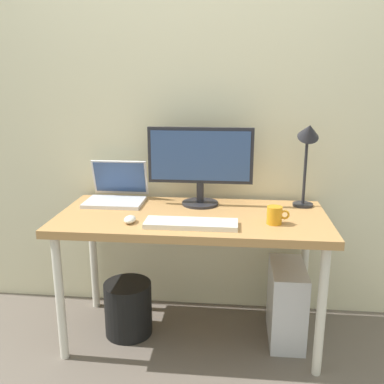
{
  "coord_description": "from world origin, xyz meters",
  "views": [
    {
      "loc": [
        0.21,
        -2.08,
        1.38
      ],
      "look_at": [
        0.0,
        0.0,
        0.82
      ],
      "focal_mm": 39.95,
      "sensor_mm": 36.0,
      "label": 1
    }
  ],
  "objects_px": {
    "desk_lamp": "(308,145)",
    "computer_tower": "(286,303)",
    "wastebasket": "(128,308)",
    "desk": "(192,227)",
    "monitor": "(200,161)",
    "coffee_mug": "(275,215)",
    "keyboard": "(191,224)",
    "mouse": "(130,219)",
    "laptop": "(117,191)"
  },
  "relations": [
    {
      "from": "desk_lamp",
      "to": "computer_tower",
      "type": "distance_m",
      "value": 0.85
    },
    {
      "from": "wastebasket",
      "to": "computer_tower",
      "type": "bearing_deg",
      "value": 2.63
    },
    {
      "from": "desk",
      "to": "desk_lamp",
      "type": "xyz_separation_m",
      "value": [
        0.59,
        0.19,
        0.41
      ]
    },
    {
      "from": "monitor",
      "to": "coffee_mug",
      "type": "xyz_separation_m",
      "value": [
        0.38,
        -0.29,
        -0.2
      ]
    },
    {
      "from": "desk_lamp",
      "to": "wastebasket",
      "type": "height_order",
      "value": "desk_lamp"
    },
    {
      "from": "desk_lamp",
      "to": "computer_tower",
      "type": "height_order",
      "value": "desk_lamp"
    },
    {
      "from": "keyboard",
      "to": "coffee_mug",
      "type": "distance_m",
      "value": 0.4
    },
    {
      "from": "monitor",
      "to": "keyboard",
      "type": "xyz_separation_m",
      "value": [
        -0.01,
        -0.36,
        -0.23
      ]
    },
    {
      "from": "mouse",
      "to": "laptop",
      "type": "bearing_deg",
      "value": 114.26
    },
    {
      "from": "laptop",
      "to": "wastebasket",
      "type": "xyz_separation_m",
      "value": [
        0.09,
        -0.21,
        -0.61
      ]
    },
    {
      "from": "monitor",
      "to": "keyboard",
      "type": "height_order",
      "value": "monitor"
    },
    {
      "from": "mouse",
      "to": "coffee_mug",
      "type": "relative_size",
      "value": 0.83
    },
    {
      "from": "desk_lamp",
      "to": "mouse",
      "type": "xyz_separation_m",
      "value": [
        -0.88,
        -0.34,
        -0.32
      ]
    },
    {
      "from": "desk",
      "to": "desk_lamp",
      "type": "distance_m",
      "value": 0.74
    },
    {
      "from": "mouse",
      "to": "coffee_mug",
      "type": "xyz_separation_m",
      "value": [
        0.7,
        0.05,
        0.03
      ]
    },
    {
      "from": "desk_lamp",
      "to": "monitor",
      "type": "bearing_deg",
      "value": -179.91
    },
    {
      "from": "mouse",
      "to": "coffee_mug",
      "type": "height_order",
      "value": "coffee_mug"
    },
    {
      "from": "desk_lamp",
      "to": "laptop",
      "type": "bearing_deg",
      "value": 178.98
    },
    {
      "from": "monitor",
      "to": "laptop",
      "type": "bearing_deg",
      "value": 177.66
    },
    {
      "from": "desk_lamp",
      "to": "mouse",
      "type": "distance_m",
      "value": 0.99
    },
    {
      "from": "mouse",
      "to": "computer_tower",
      "type": "height_order",
      "value": "mouse"
    },
    {
      "from": "laptop",
      "to": "computer_tower",
      "type": "relative_size",
      "value": 0.76
    },
    {
      "from": "monitor",
      "to": "desk",
      "type": "bearing_deg",
      "value": -98.13
    },
    {
      "from": "keyboard",
      "to": "desk",
      "type": "bearing_deg",
      "value": 94.38
    },
    {
      "from": "coffee_mug",
      "to": "wastebasket",
      "type": "distance_m",
      "value": 0.98
    },
    {
      "from": "monitor",
      "to": "computer_tower",
      "type": "relative_size",
      "value": 1.35
    },
    {
      "from": "desk",
      "to": "coffee_mug",
      "type": "distance_m",
      "value": 0.44
    },
    {
      "from": "monitor",
      "to": "computer_tower",
      "type": "xyz_separation_m",
      "value": [
        0.48,
        -0.15,
        -0.74
      ]
    },
    {
      "from": "desk",
      "to": "monitor",
      "type": "relative_size",
      "value": 2.42
    },
    {
      "from": "desk_lamp",
      "to": "wastebasket",
      "type": "relative_size",
      "value": 1.6
    },
    {
      "from": "monitor",
      "to": "desk_lamp",
      "type": "relative_size",
      "value": 1.19
    },
    {
      "from": "computer_tower",
      "to": "wastebasket",
      "type": "height_order",
      "value": "computer_tower"
    },
    {
      "from": "desk_lamp",
      "to": "wastebasket",
      "type": "xyz_separation_m",
      "value": [
        -0.94,
        -0.19,
        -0.9
      ]
    },
    {
      "from": "desk_lamp",
      "to": "keyboard",
      "type": "xyz_separation_m",
      "value": [
        -0.58,
        -0.36,
        -0.33
      ]
    },
    {
      "from": "desk_lamp",
      "to": "keyboard",
      "type": "bearing_deg",
      "value": -147.86
    },
    {
      "from": "desk",
      "to": "computer_tower",
      "type": "xyz_separation_m",
      "value": [
        0.51,
        0.03,
        -0.43
      ]
    },
    {
      "from": "mouse",
      "to": "wastebasket",
      "type": "height_order",
      "value": "mouse"
    },
    {
      "from": "monitor",
      "to": "wastebasket",
      "type": "distance_m",
      "value": 0.91
    },
    {
      "from": "desk",
      "to": "computer_tower",
      "type": "bearing_deg",
      "value": 3.85
    },
    {
      "from": "monitor",
      "to": "laptop",
      "type": "xyz_separation_m",
      "value": [
        -0.48,
        0.02,
        -0.19
      ]
    },
    {
      "from": "laptop",
      "to": "coffee_mug",
      "type": "xyz_separation_m",
      "value": [
        0.86,
        -0.31,
        -0.01
      ]
    },
    {
      "from": "mouse",
      "to": "monitor",
      "type": "bearing_deg",
      "value": 47.49
    },
    {
      "from": "desk",
      "to": "mouse",
      "type": "distance_m",
      "value": 0.34
    },
    {
      "from": "keyboard",
      "to": "computer_tower",
      "type": "bearing_deg",
      "value": 23.05
    },
    {
      "from": "desk",
      "to": "monitor",
      "type": "xyz_separation_m",
      "value": [
        0.03,
        0.18,
        0.31
      ]
    },
    {
      "from": "computer_tower",
      "to": "mouse",
      "type": "bearing_deg",
      "value": -166.48
    },
    {
      "from": "desk",
      "to": "coffee_mug",
      "type": "bearing_deg",
      "value": -14.28
    },
    {
      "from": "desk",
      "to": "wastebasket",
      "type": "distance_m",
      "value": 0.6
    },
    {
      "from": "monitor",
      "to": "mouse",
      "type": "height_order",
      "value": "monitor"
    },
    {
      "from": "desk",
      "to": "keyboard",
      "type": "xyz_separation_m",
      "value": [
        0.01,
        -0.18,
        0.08
      ]
    }
  ]
}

